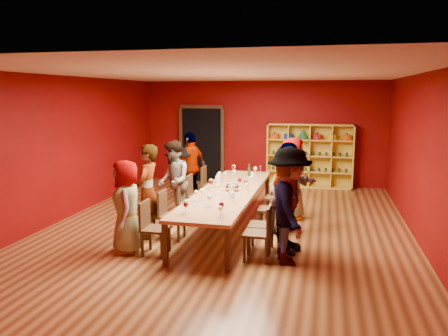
{
  "coord_description": "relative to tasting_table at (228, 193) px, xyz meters",
  "views": [
    {
      "loc": [
        1.85,
        -8.16,
        2.62
      ],
      "look_at": [
        -0.14,
        0.26,
        1.15
      ],
      "focal_mm": 35.0,
      "sensor_mm": 36.0,
      "label": 1
    }
  ],
  "objects": [
    {
      "name": "tasting_table",
      "position": [
        0.0,
        0.0,
        0.0
      ],
      "size": [
        1.1,
        4.5,
        0.75
      ],
      "color": "#A77145",
      "rests_on": "ground"
    },
    {
      "name": "wine_glass_16",
      "position": [
        0.34,
        0.08,
        0.2
      ],
      "size": [
        0.08,
        0.08,
        0.21
      ],
      "color": "silver",
      "rests_on": "tasting_table"
    },
    {
      "name": "chair_person_right_3",
      "position": [
        0.91,
        0.94,
        -0.2
      ],
      "size": [
        0.42,
        0.42,
        0.89
      ],
      "color": "#321F10",
      "rests_on": "ground"
    },
    {
      "name": "wine_glass_21",
      "position": [
        -0.3,
        1.02,
        0.19
      ],
      "size": [
        0.08,
        0.08,
        0.19
      ],
      "color": "silver",
      "rests_on": "tasting_table"
    },
    {
      "name": "wine_glass_1",
      "position": [
        -0.29,
        1.8,
        0.21
      ],
      "size": [
        0.09,
        0.09,
        0.22
      ],
      "color": "silver",
      "rests_on": "tasting_table"
    },
    {
      "name": "wine_glass_14",
      "position": [
        0.3,
        -1.85,
        0.18
      ],
      "size": [
        0.07,
        0.07,
        0.18
      ],
      "color": "silver",
      "rests_on": "tasting_table"
    },
    {
      "name": "wine_glass_4",
      "position": [
        -0.1,
        -0.42,
        0.21
      ],
      "size": [
        0.09,
        0.09,
        0.21
      ],
      "color": "silver",
      "rests_on": "tasting_table"
    },
    {
      "name": "wine_glass_7",
      "position": [
        -0.29,
        -1.76,
        0.21
      ],
      "size": [
        0.09,
        0.09,
        0.22
      ],
      "color": "silver",
      "rests_on": "tasting_table"
    },
    {
      "name": "doorway",
      "position": [
        -1.8,
        4.43,
        0.42
      ],
      "size": [
        1.4,
        0.17,
        2.3
      ],
      "color": "black",
      "rests_on": "ground"
    },
    {
      "name": "chair_person_left_0",
      "position": [
        -0.91,
        -1.71,
        -0.2
      ],
      "size": [
        0.42,
        0.42,
        0.89
      ],
      "color": "#321F10",
      "rests_on": "ground"
    },
    {
      "name": "wine_glass_19",
      "position": [
        0.29,
        -0.93,
        0.19
      ],
      "size": [
        0.08,
        0.08,
        0.19
      ],
      "color": "silver",
      "rests_on": "tasting_table"
    },
    {
      "name": "wine_glass_2",
      "position": [
        0.38,
        -0.05,
        0.19
      ],
      "size": [
        0.08,
        0.08,
        0.19
      ],
      "color": "silver",
      "rests_on": "tasting_table"
    },
    {
      "name": "person_left_3",
      "position": [
        -1.27,
        0.71,
        0.06
      ],
      "size": [
        0.68,
        1.06,
        1.52
      ],
      "primitive_type": "imported",
      "rotation": [
        0.0,
        0.0,
        -1.27
      ],
      "color": "pink",
      "rests_on": "ground"
    },
    {
      "name": "wine_glass_8",
      "position": [
        0.31,
        1.08,
        0.2
      ],
      "size": [
        0.08,
        0.08,
        0.2
      ],
      "color": "silver",
      "rests_on": "tasting_table"
    },
    {
      "name": "person_left_0",
      "position": [
        -1.34,
        -1.71,
        0.08
      ],
      "size": [
        0.69,
        0.87,
        1.56
      ],
      "primitive_type": "imported",
      "rotation": [
        0.0,
        0.0,
        -1.14
      ],
      "color": "#131B36",
      "rests_on": "ground"
    },
    {
      "name": "person_left_2",
      "position": [
        -1.18,
        0.14,
        0.15
      ],
      "size": [
        0.75,
        0.94,
        1.69
      ],
      "primitive_type": "imported",
      "rotation": [
        0.0,
        0.0,
        -1.15
      ],
      "color": "#5C84BE",
      "rests_on": "ground"
    },
    {
      "name": "wine_glass_22",
      "position": [
        0.28,
        -1.7,
        0.2
      ],
      "size": [
        0.08,
        0.08,
        0.2
      ],
      "color": "silver",
      "rests_on": "tasting_table"
    },
    {
      "name": "person_left_4",
      "position": [
        -1.34,
        1.85,
        0.16
      ],
      "size": [
        0.79,
        1.1,
        1.71
      ],
      "primitive_type": "imported",
      "rotation": [
        0.0,
        0.0,
        -1.94
      ],
      "color": "silver",
      "rests_on": "ground"
    },
    {
      "name": "wine_glass_11",
      "position": [
        0.35,
        1.96,
        0.2
      ],
      "size": [
        0.08,
        0.08,
        0.21
      ],
      "color": "silver",
      "rests_on": "tasting_table"
    },
    {
      "name": "wine_glass_6",
      "position": [
        -0.37,
        0.09,
        0.2
      ],
      "size": [
        0.08,
        0.08,
        0.2
      ],
      "color": "silver",
      "rests_on": "tasting_table"
    },
    {
      "name": "wine_bottle",
      "position": [
        0.13,
        1.65,
        0.16
      ],
      "size": [
        0.08,
        0.08,
        0.29
      ],
      "color": "#133618",
      "rests_on": "tasting_table"
    },
    {
      "name": "spittoon_bowl",
      "position": [
        0.08,
        0.01,
        0.12
      ],
      "size": [
        0.28,
        0.28,
        0.15
      ],
      "primitive_type": "ellipsoid",
      "color": "silver",
      "rests_on": "tasting_table"
    },
    {
      "name": "wine_glass_5",
      "position": [
        -0.36,
        -0.95,
        0.19
      ],
      "size": [
        0.08,
        0.08,
        0.2
      ],
      "color": "silver",
      "rests_on": "tasting_table"
    },
    {
      "name": "chair_person_left_3",
      "position": [
        -0.91,
        0.71,
        -0.2
      ],
      "size": [
        0.42,
        0.42,
        0.89
      ],
      "color": "#321F10",
      "rests_on": "ground"
    },
    {
      "name": "chair_person_left_2",
      "position": [
        -0.91,
        0.14,
        -0.2
      ],
      "size": [
        0.42,
        0.42,
        0.89
      ],
      "color": "#321F10",
      "rests_on": "ground"
    },
    {
      "name": "chair_person_right_1",
      "position": [
        0.91,
        -1.1,
        -0.2
      ],
      "size": [
        0.42,
        0.42,
        0.89
      ],
      "color": "#321F10",
      "rests_on": "ground"
    },
    {
      "name": "wine_glass_17",
      "position": [
        -0.38,
        0.83,
        0.21
      ],
      "size": [
        0.09,
        0.09,
        0.22
      ],
      "color": "silver",
      "rests_on": "tasting_table"
    },
    {
      "name": "wine_glass_3",
      "position": [
        0.36,
        0.71,
        0.19
      ],
      "size": [
        0.08,
        0.08,
        0.19
      ],
      "color": "silver",
      "rests_on": "tasting_table"
    },
    {
      "name": "room_shell",
      "position": [
        0.0,
        0.0,
        0.8
      ],
      "size": [
        7.1,
        9.1,
        3.04
      ],
      "color": "brown",
      "rests_on": "ground"
    },
    {
      "name": "person_right_2",
      "position": [
        1.16,
        -0.04,
        0.15
      ],
      "size": [
        1.06,
        1.62,
        1.7
      ],
      "primitive_type": "imported",
      "rotation": [
        0.0,
        0.0,
        1.15
      ],
      "color": "#515156",
      "rests_on": "ground"
    },
    {
      "name": "wine_glass_23",
      "position": [
        -0.15,
        1.35,
        0.18
      ],
      "size": [
        0.07,
        0.07,
        0.18
      ],
      "color": "silver",
      "rests_on": "tasting_table"
    },
    {
      "name": "chair_person_left_4",
      "position": [
        -0.91,
        1.85,
        -0.2
      ],
      "size": [
        0.42,
        0.42,
        0.89
      ],
      "color": "#321F10",
      "rests_on": "ground"
    },
    {
      "name": "chair_person_right_2",
      "position": [
        0.91,
        -0.04,
        -0.2
      ],
      "size": [
        0.42,
        0.42,
        0.89
      ],
      "color": "#321F10",
      "rests_on": "ground"
    },
    {
      "name": "chair_person_left_1",
      "position": [
        -0.91,
        -0.91,
        -0.2
      ],
      "size": [
        0.42,
        0.42,
        0.89
      ],
      "color": "#321F10",
      "rests_on": "ground"
    },
    {
      "name": "wine_glass_0",
      "position": [
        0.27,
        -0.81,
        0.19
      ],
      "size": [
        0.07,
        0.07,
        0.18
      ],
      "color": "silver",
      "rests_on": "tasting_table"
    },
    {
      "name": "shelving_unit",
      "position": [
        1.4,
        4.32,
        0.28
      ],
      "size": [
        2.4,
        0.4,
        1.8
      ],
      "color": "gold",
      "rests_on": "ground"
    },
    {
      "name": "wine_glass_18",
      "position": [
        -0.03,
        -1.29,
        0.2
      ],
      "size": [
        0.08,
        0.08,
        0.21
      ],
      "color": "silver",
      "rests_on": "tasting_table"
    },
    {
      "name": "wine_glass_10",
      "position": [
        -0.33,
        -0.04,
        0.21
      ],
      "size": [
        0.09,
        0.09,
        0.21
      ],
      "color": "silver",
      "rests_on": "tasting_table"
    },
    {
      "name": "person_right_1",
      "position": [
        1.25,
        -1.1,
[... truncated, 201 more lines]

